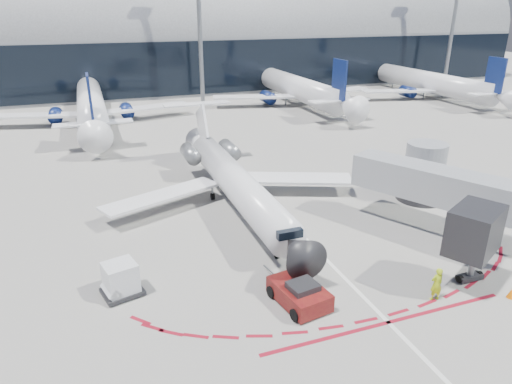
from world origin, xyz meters
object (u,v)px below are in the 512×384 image
object	(u,v)px
ramp_worker	(437,284)
uld_container	(121,280)
regional_jet	(232,178)
pushback_tug	(299,293)

from	to	relation	value
ramp_worker	uld_container	bearing A→B (deg)	-16.76
regional_jet	uld_container	xyz separation A→B (m)	(-9.57, -10.16, -1.20)
regional_jet	ramp_worker	xyz separation A→B (m)	(6.43, -16.45, -1.19)
regional_jet	pushback_tug	xyz separation A→B (m)	(-0.68, -14.23, -1.55)
regional_jet	ramp_worker	world-z (taller)	regional_jet
pushback_tug	ramp_worker	world-z (taller)	ramp_worker
pushback_tug	uld_container	distance (m)	9.78
ramp_worker	uld_container	distance (m)	17.19
ramp_worker	regional_jet	bearing A→B (deg)	-63.94
pushback_tug	ramp_worker	size ratio (longest dim) A/B	2.82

